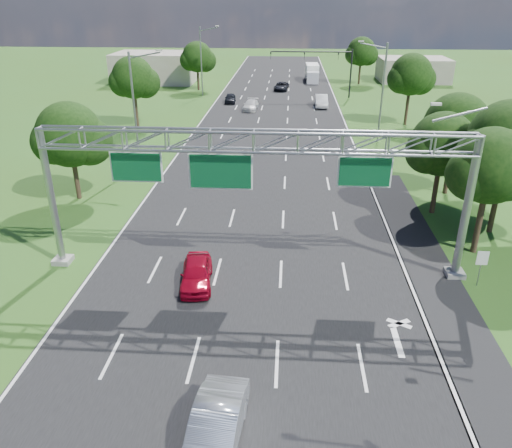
# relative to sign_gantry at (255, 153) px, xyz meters

# --- Properties ---
(ground) EXTENTS (220.00, 220.00, 0.00)m
(ground) POSITION_rel_sign_gantry_xyz_m (-0.33, 18.00, -6.89)
(ground) COLOR #315419
(ground) RESTS_ON ground
(road) EXTENTS (18.00, 180.00, 0.02)m
(road) POSITION_rel_sign_gantry_xyz_m (-0.33, 18.00, -6.89)
(road) COLOR black
(road) RESTS_ON ground
(road_flare) EXTENTS (3.00, 30.00, 0.02)m
(road_flare) POSITION_rel_sign_gantry_xyz_m (9.87, 2.00, -6.89)
(road_flare) COLOR black
(road_flare) RESTS_ON ground
(sign_gantry) EXTENTS (23.50, 1.00, 9.56)m
(sign_gantry) POSITION_rel_sign_gantry_xyz_m (0.00, 0.00, 0.00)
(sign_gantry) COLOR gray
(sign_gantry) RESTS_ON ground
(regulatory_sign) EXTENTS (0.60, 0.08, 2.10)m
(regulatory_sign) POSITION_rel_sign_gantry_xyz_m (12.07, -1.02, -5.38)
(regulatory_sign) COLOR gray
(regulatory_sign) RESTS_ON ground
(traffic_signal) EXTENTS (12.21, 0.24, 7.00)m
(traffic_signal) POSITION_rel_sign_gantry_xyz_m (7.15, 53.00, -1.72)
(traffic_signal) COLOR black
(traffic_signal) RESTS_ON ground
(streetlight_l_near) EXTENTS (2.97, 0.22, 10.16)m
(streetlight_l_near) POSITION_rel_sign_gantry_xyz_m (-11.63, 18.00, -1.31)
(streetlight_l_near) COLOR gray
(streetlight_l_near) RESTS_ON ground
(streetlight_l_far) EXTENTS (2.97, 0.22, 10.16)m
(streetlight_l_far) POSITION_rel_sign_gantry_xyz_m (-11.63, 53.00, -1.31)
(streetlight_l_far) COLOR gray
(streetlight_l_far) RESTS_ON ground
(streetlight_r_mid) EXTENTS (2.97, 0.22, 10.16)m
(streetlight_r_mid) POSITION_rel_sign_gantry_xyz_m (10.97, 28.00, -1.31)
(streetlight_r_mid) COLOR gray
(streetlight_r_mid) RESTS_ON ground
(tree_cluster_right) EXTENTS (9.91, 14.60, 8.68)m
(tree_cluster_right) POSITION_rel_sign_gantry_xyz_m (14.47, 7.19, -1.58)
(tree_cluster_right) COLOR #2D2116
(tree_cluster_right) RESTS_ON ground
(tree_verge_la) EXTENTS (5.76, 4.80, 7.40)m
(tree_verge_la) POSITION_rel_sign_gantry_xyz_m (-14.25, 10.04, -2.13)
(tree_verge_la) COLOR #2D2116
(tree_verge_la) RESTS_ON ground
(tree_verge_lb) EXTENTS (5.76, 4.80, 8.06)m
(tree_verge_lb) POSITION_rel_sign_gantry_xyz_m (-16.25, 33.04, -1.48)
(tree_verge_lb) COLOR #2D2116
(tree_verge_lb) RESTS_ON ground
(tree_verge_lc) EXTENTS (5.76, 4.80, 7.62)m
(tree_verge_lc) POSITION_rel_sign_gantry_xyz_m (-13.25, 58.04, -1.92)
(tree_verge_lc) COLOR #2D2116
(tree_verge_lc) RESTS_ON ground
(tree_verge_rd) EXTENTS (5.76, 4.80, 8.28)m
(tree_verge_rd) POSITION_rel_sign_gantry_xyz_m (15.75, 36.04, -1.26)
(tree_verge_rd) COLOR #2D2116
(tree_verge_rd) RESTS_ON ground
(tree_verge_re) EXTENTS (5.76, 4.80, 7.84)m
(tree_verge_re) POSITION_rel_sign_gantry_xyz_m (13.75, 66.04, -1.70)
(tree_verge_re) COLOR #2D2116
(tree_verge_re) RESTS_ON ground
(building_left) EXTENTS (14.00, 10.00, 5.00)m
(building_left) POSITION_rel_sign_gantry_xyz_m (-22.33, 66.00, -4.39)
(building_left) COLOR gray
(building_left) RESTS_ON ground
(building_right) EXTENTS (12.00, 9.00, 4.00)m
(building_right) POSITION_rel_sign_gantry_xyz_m (23.67, 70.00, -4.89)
(building_right) COLOR gray
(building_right) RESTS_ON ground
(red_coupe) EXTENTS (2.07, 4.19, 1.37)m
(red_coupe) POSITION_rel_sign_gantry_xyz_m (-3.05, -1.86, -6.20)
(red_coupe) COLOR maroon
(red_coupe) RESTS_ON ground
(silver_sedan) EXTENTS (2.02, 4.83, 1.55)m
(silver_sedan) POSITION_rel_sign_gantry_xyz_m (-0.53, -12.42, -6.11)
(silver_sedan) COLOR silver
(silver_sedan) RESTS_ON ground
(car_queue_a) EXTENTS (2.09, 4.53, 1.28)m
(car_queue_a) POSITION_rel_sign_gantry_xyz_m (-3.58, 43.15, -6.25)
(car_queue_a) COLOR silver
(car_queue_a) RESTS_ON ground
(car_queue_b) EXTENTS (2.55, 4.72, 1.26)m
(car_queue_b) POSITION_rel_sign_gantry_xyz_m (0.25, 58.79, -6.26)
(car_queue_b) COLOR black
(car_queue_b) RESTS_ON ground
(car_queue_c) EXTENTS (1.70, 3.81, 1.27)m
(car_queue_c) POSITION_rel_sign_gantry_xyz_m (-6.93, 47.91, -6.25)
(car_queue_c) COLOR black
(car_queue_c) RESTS_ON ground
(car_queue_d) EXTENTS (1.71, 4.86, 1.60)m
(car_queue_d) POSITION_rel_sign_gantry_xyz_m (6.08, 45.96, -6.09)
(car_queue_d) COLOR silver
(car_queue_d) RESTS_ON ground
(box_truck) EXTENTS (2.31, 7.56, 2.85)m
(box_truck) POSITION_rel_sign_gantry_xyz_m (5.58, 68.91, -5.52)
(box_truck) COLOR white
(box_truck) RESTS_ON ground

